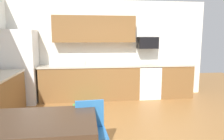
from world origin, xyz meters
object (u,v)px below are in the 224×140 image
at_px(microwave, 148,43).
at_px(refrigerator, 21,67).
at_px(oven_range, 148,81).
at_px(dining_table, 34,125).
at_px(chair_near_table, 91,128).

bearing_deg(microwave, refrigerator, -176.93).
bearing_deg(oven_range, microwave, 90.00).
height_order(oven_range, dining_table, oven_range).
bearing_deg(dining_table, oven_range, 55.06).
distance_m(oven_range, microwave, 1.08).
bearing_deg(oven_range, refrigerator, -178.63).
height_order(refrigerator, oven_range, refrigerator).
height_order(oven_range, chair_near_table, oven_range).
relative_size(refrigerator, oven_range, 2.06).
height_order(refrigerator, microwave, refrigerator).
relative_size(microwave, dining_table, 0.39).
xyz_separation_m(refrigerator, oven_range, (3.36, 0.08, -0.48)).
bearing_deg(chair_near_table, oven_range, 61.16).
xyz_separation_m(refrigerator, microwave, (3.36, 0.18, 0.60)).
bearing_deg(chair_near_table, refrigerator, 119.47).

